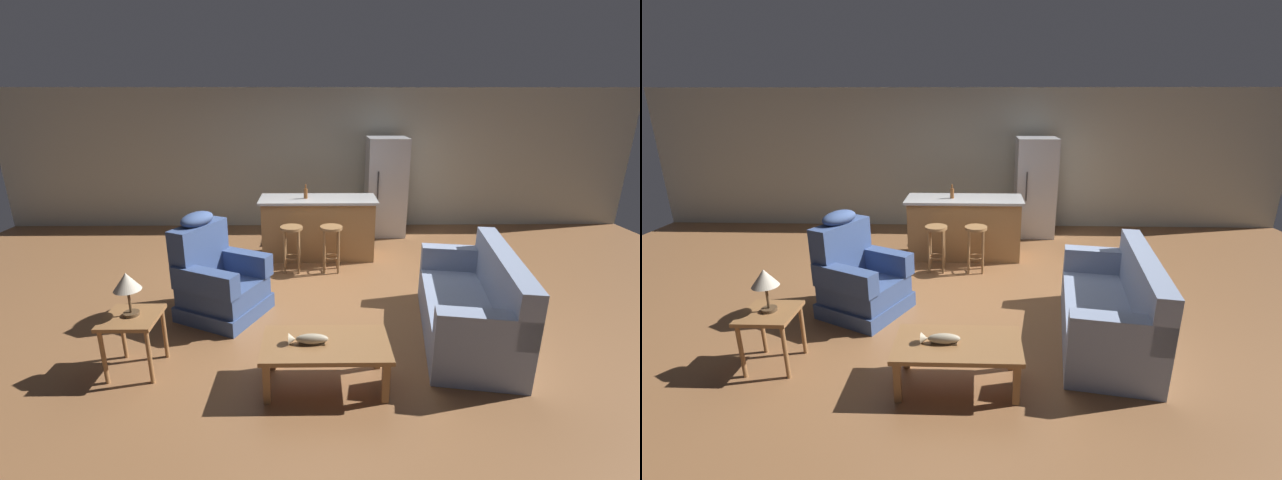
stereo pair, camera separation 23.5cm
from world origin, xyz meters
The scene contains 13 objects.
ground_plane centered at (0.00, 0.00, 0.00)m, with size 12.00×12.00×0.00m.
back_wall centered at (0.00, 3.12, 1.30)m, with size 12.00×0.05×2.60m.
coffee_table centered at (0.03, -1.90, 0.36)m, with size 1.10×0.60×0.42m.
fish_figurine centered at (-0.12, -1.91, 0.46)m, with size 0.34×0.10×0.10m.
couch centered at (1.60, -1.09, 0.34)m, with size 1.15×2.02×0.94m.
recliner_near_lamp centered at (-1.18, -0.55, 0.42)m, with size 1.12×1.12×1.20m.
end_table centered at (-1.71, -1.66, 0.46)m, with size 0.48×0.48×0.56m.
table_lamp centered at (-1.71, -1.65, 0.87)m, with size 0.24×0.24×0.41m.
kitchen_island centered at (0.00, 1.35, 0.48)m, with size 1.80×0.70×0.95m.
bar_stool_left centered at (-0.39, 0.72, 0.47)m, with size 0.32×0.32×0.68m.
bar_stool_right centered at (0.18, 0.72, 0.47)m, with size 0.32×0.32×0.68m.
refrigerator centered at (1.24, 2.55, 0.88)m, with size 0.70×0.69×1.76m.
bottle_tall_green centered at (-0.19, 1.33, 1.03)m, with size 0.06×0.06×0.22m.
Camera 2 is at (0.17, -5.10, 2.42)m, focal length 24.00 mm.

